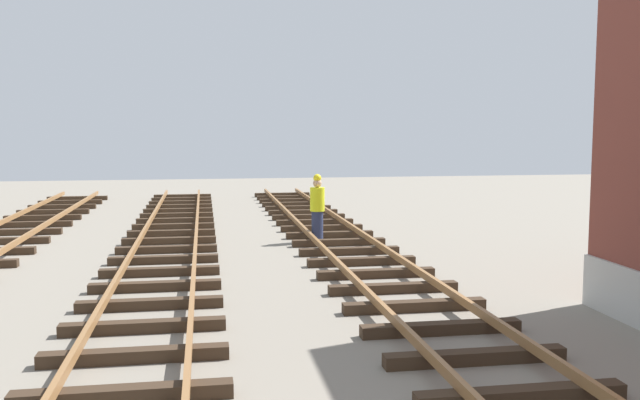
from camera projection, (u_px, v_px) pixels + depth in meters
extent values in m
cube|color=#38281C|center=(521.00, 396.00, 7.86)|extent=(2.50, 0.24, 0.18)
cube|color=#38281C|center=(475.00, 357.00, 9.18)|extent=(2.50, 0.24, 0.18)
cube|color=#38281C|center=(441.00, 328.00, 10.50)|extent=(2.50, 0.24, 0.18)
cube|color=#38281C|center=(415.00, 306.00, 11.81)|extent=(2.50, 0.24, 0.18)
cube|color=#38281C|center=(393.00, 288.00, 13.13)|extent=(2.50, 0.24, 0.18)
cube|color=#38281C|center=(376.00, 274.00, 14.45)|extent=(2.50, 0.24, 0.18)
cube|color=#38281C|center=(361.00, 261.00, 15.77)|extent=(2.50, 0.24, 0.18)
cube|color=#38281C|center=(349.00, 251.00, 17.08)|extent=(2.50, 0.24, 0.18)
cube|color=#38281C|center=(339.00, 242.00, 18.40)|extent=(2.50, 0.24, 0.18)
cube|color=#38281C|center=(330.00, 235.00, 19.72)|extent=(2.50, 0.24, 0.18)
cube|color=#38281C|center=(322.00, 228.00, 21.04)|extent=(2.50, 0.24, 0.18)
cube|color=#38281C|center=(315.00, 222.00, 22.35)|extent=(2.50, 0.24, 0.18)
cube|color=#38281C|center=(309.00, 217.00, 23.67)|extent=(2.50, 0.24, 0.18)
cube|color=#38281C|center=(303.00, 212.00, 24.99)|extent=(2.50, 0.24, 0.18)
cube|color=#38281C|center=(298.00, 208.00, 26.31)|extent=(2.50, 0.24, 0.18)
cube|color=#38281C|center=(293.00, 204.00, 27.62)|extent=(2.50, 0.24, 0.18)
cube|color=#38281C|center=(289.00, 201.00, 28.94)|extent=(2.50, 0.24, 0.18)
cube|color=#38281C|center=(286.00, 198.00, 30.26)|extent=(2.50, 0.24, 0.18)
cube|color=#38281C|center=(282.00, 195.00, 31.58)|extent=(2.50, 0.24, 0.18)
cube|color=#38281C|center=(123.00, 395.00, 7.89)|extent=(2.50, 0.24, 0.18)
cube|color=#38281C|center=(135.00, 356.00, 9.24)|extent=(2.50, 0.24, 0.18)
cube|color=#38281C|center=(144.00, 327.00, 10.59)|extent=(2.50, 0.24, 0.18)
cube|color=#38281C|center=(150.00, 304.00, 11.94)|extent=(2.50, 0.24, 0.18)
cube|color=#38281C|center=(156.00, 286.00, 13.29)|extent=(2.50, 0.24, 0.18)
cube|color=#38281C|center=(160.00, 272.00, 14.64)|extent=(2.50, 0.24, 0.18)
cube|color=#38281C|center=(164.00, 260.00, 15.98)|extent=(2.50, 0.24, 0.18)
cube|color=#38281C|center=(167.00, 249.00, 17.33)|extent=(2.50, 0.24, 0.18)
cube|color=#38281C|center=(169.00, 241.00, 18.68)|extent=(2.50, 0.24, 0.18)
cube|color=#38281C|center=(172.00, 233.00, 20.03)|extent=(2.50, 0.24, 0.18)
cube|color=#38281C|center=(174.00, 226.00, 21.38)|extent=(2.50, 0.24, 0.18)
cube|color=#38281C|center=(175.00, 221.00, 22.73)|extent=(2.50, 0.24, 0.18)
cube|color=#38281C|center=(177.00, 215.00, 24.08)|extent=(2.50, 0.24, 0.18)
cube|color=#38281C|center=(178.00, 211.00, 25.43)|extent=(2.50, 0.24, 0.18)
cube|color=#38281C|center=(180.00, 207.00, 26.77)|extent=(2.50, 0.24, 0.18)
cube|color=#38281C|center=(181.00, 203.00, 28.12)|extent=(2.50, 0.24, 0.18)
cube|color=#38281C|center=(182.00, 199.00, 29.47)|extent=(2.50, 0.24, 0.18)
cube|color=#38281C|center=(183.00, 196.00, 30.82)|extent=(2.50, 0.24, 0.18)
cube|color=#38281C|center=(1.00, 241.00, 18.62)|extent=(2.50, 0.24, 0.18)
cube|color=#38281C|center=(17.00, 232.00, 20.23)|extent=(2.50, 0.24, 0.18)
cube|color=#38281C|center=(31.00, 224.00, 21.85)|extent=(2.50, 0.24, 0.18)
cube|color=#38281C|center=(43.00, 218.00, 23.47)|extent=(2.50, 0.24, 0.18)
cube|color=#38281C|center=(53.00, 212.00, 25.09)|extent=(2.50, 0.24, 0.18)
cube|color=#38281C|center=(62.00, 207.00, 26.71)|extent=(2.50, 0.24, 0.18)
cube|color=#38281C|center=(70.00, 202.00, 28.33)|extent=(2.50, 0.24, 0.18)
cube|color=#38281C|center=(78.00, 198.00, 29.95)|extent=(2.50, 0.24, 0.18)
cylinder|color=#262D4C|center=(317.00, 226.00, 19.04)|extent=(0.32, 0.32, 0.85)
cylinder|color=yellow|center=(317.00, 199.00, 18.97)|extent=(0.40, 0.40, 0.65)
sphere|color=tan|center=(317.00, 183.00, 18.92)|extent=(0.24, 0.24, 0.24)
sphere|color=yellow|center=(317.00, 178.00, 18.90)|extent=(0.22, 0.22, 0.22)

